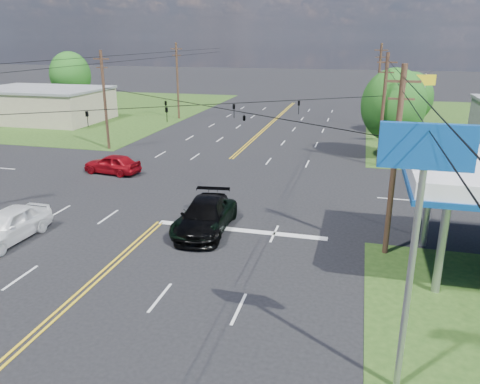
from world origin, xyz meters
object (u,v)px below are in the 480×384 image
(pole_nw, at_px, (105,99))
(retail_nw, at_px, (42,106))
(pole_left_far, at_px, (177,80))
(tree_right_b, at_px, (411,98))
(pickup_white, at_px, (8,225))
(pickup_dkgreen, at_px, (204,217))
(suv_black, at_px, (204,216))
(polesign_se, at_px, (422,186))
(tree_far_l, at_px, (70,75))
(tree_right_a, at_px, (393,105))
(pole_ne, at_px, (383,109))
(pole_right_far, at_px, (378,85))
(pole_se, at_px, (394,161))

(pole_nw, bearing_deg, retail_nw, 142.59)
(pole_left_far, relative_size, tree_right_b, 1.41)
(tree_right_b, height_order, pickup_white, tree_right_b)
(retail_nw, bearing_deg, pickup_dkgreen, -42.75)
(suv_black, xyz_separation_m, polesign_se, (10.00, -10.65, 5.87))
(retail_nw, height_order, pole_left_far, pole_left_far)
(retail_nw, bearing_deg, pole_nw, -37.41)
(retail_nw, xyz_separation_m, tree_far_l, (-2.00, 10.00, 3.19))
(tree_right_a, xyz_separation_m, pickup_dkgreen, (-11.00, -20.50, -4.07))
(pole_nw, bearing_deg, tree_far_l, 129.56)
(pole_ne, distance_m, tree_right_a, 3.16)
(pole_nw, relative_size, pickup_white, 1.79)
(pole_right_far, xyz_separation_m, polesign_se, (0.00, -47.15, 1.58))
(suv_black, relative_size, polesign_se, 0.72)
(tree_far_l, bearing_deg, pole_ne, -27.07)
(pole_nw, distance_m, polesign_se, 38.36)
(retail_nw, xyz_separation_m, tree_right_a, (44.00, -10.00, 2.87))
(pole_se, height_order, pole_left_far, pole_left_far)
(tree_far_l, bearing_deg, pole_nw, -50.44)
(pole_ne, distance_m, pole_right_far, 19.00)
(pole_left_far, bearing_deg, pole_se, -54.90)
(pole_right_far, bearing_deg, pole_nw, -143.84)
(suv_black, bearing_deg, retail_nw, 130.19)
(pole_se, xyz_separation_m, tree_far_l, (-45.00, 41.00, 0.28))
(pickup_dkgreen, relative_size, suv_black, 0.95)
(polesign_se, bearing_deg, pole_se, 90.00)
(polesign_se, bearing_deg, tree_right_a, 88.16)
(pole_se, distance_m, tree_right_b, 33.19)
(retail_nw, bearing_deg, suv_black, -42.75)
(pole_nw, bearing_deg, pickup_dkgreen, -47.56)
(tree_right_b, bearing_deg, retail_nw, -177.54)
(retail_nw, distance_m, pole_ne, 45.02)
(pole_se, height_order, tree_right_a, pole_se)
(tree_right_b, relative_size, suv_black, 1.16)
(retail_nw, bearing_deg, polesign_se, -43.74)
(pole_right_far, height_order, pickup_white, pole_right_far)
(pole_right_far, bearing_deg, pole_se, -90.00)
(tree_right_a, distance_m, pickup_dkgreen, 23.62)
(retail_nw, relative_size, polesign_se, 1.89)
(pole_nw, distance_m, pickup_dkgreen, 24.07)
(pole_se, distance_m, pole_right_far, 37.00)
(suv_black, bearing_deg, pole_se, -9.92)
(pickup_dkgreen, relative_size, polesign_se, 0.68)
(pole_left_far, relative_size, polesign_se, 1.18)
(retail_nw, height_order, pickup_white, retail_nw)
(pole_se, height_order, tree_right_b, pole_se)
(pole_ne, bearing_deg, retail_nw, 163.18)
(pickup_dkgreen, height_order, pickup_white, pickup_white)
(pole_left_far, bearing_deg, suv_black, -66.33)
(suv_black, bearing_deg, pole_right_far, 67.62)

